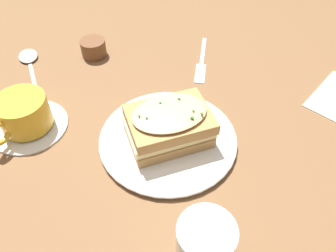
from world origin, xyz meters
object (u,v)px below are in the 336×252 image
object	(u,v)px
water_glass	(204,247)
spoon	(29,58)
teacup_with_saucer	(24,116)
condiment_pot	(93,48)
sandwich	(169,124)
dinner_plate	(168,139)
fork	(201,64)

from	to	relation	value
water_glass	spoon	distance (m)	0.59
teacup_with_saucer	condiment_pot	xyz separation A→B (m)	(0.25, -0.00, -0.01)
sandwich	condiment_pot	world-z (taller)	sandwich
sandwich	spoon	bearing A→B (deg)	72.47
teacup_with_saucer	dinner_plate	bearing A→B (deg)	107.69
dinner_plate	water_glass	world-z (taller)	water_glass
water_glass	fork	size ratio (longest dim) A/B	0.53
sandwich	spoon	xyz separation A→B (m)	(0.12, 0.39, -0.04)
water_glass	condiment_pot	world-z (taller)	water_glass
teacup_with_saucer	water_glass	bearing A→B (deg)	75.97
sandwich	fork	world-z (taller)	sandwich
sandwich	water_glass	size ratio (longest dim) A/B	1.84
teacup_with_saucer	spoon	distance (m)	0.22
water_glass	dinner_plate	bearing A→B (deg)	31.94
sandwich	spoon	distance (m)	0.41
fork	condiment_pot	distance (m)	0.25
teacup_with_saucer	condiment_pot	bearing A→B (deg)	-175.15
fork	condiment_pot	size ratio (longest dim) A/B	3.08
sandwich	teacup_with_saucer	world-z (taller)	sandwich
dinner_plate	condiment_pot	size ratio (longest dim) A/B	4.28
sandwich	fork	distance (m)	0.24
dinner_plate	fork	xyz separation A→B (m)	(0.24, 0.01, -0.01)
fork	sandwich	bearing A→B (deg)	80.19
sandwich	condiment_pot	distance (m)	0.32
dinner_plate	sandwich	size ratio (longest dim) A/B	1.42
dinner_plate	condiment_pot	bearing A→B (deg)	52.94
fork	spoon	xyz separation A→B (m)	(-0.12, 0.38, 0.00)
water_glass	condiment_pot	xyz separation A→B (m)	(0.38, 0.37, -0.03)
fork	condiment_pot	xyz separation A→B (m)	(-0.05, 0.25, 0.02)
teacup_with_saucer	fork	size ratio (longest dim) A/B	0.85
teacup_with_saucer	fork	bearing A→B (deg)	145.27
sandwich	teacup_with_saucer	size ratio (longest dim) A/B	1.16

